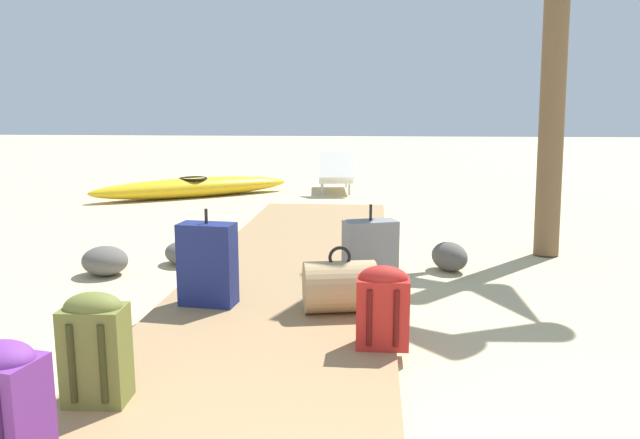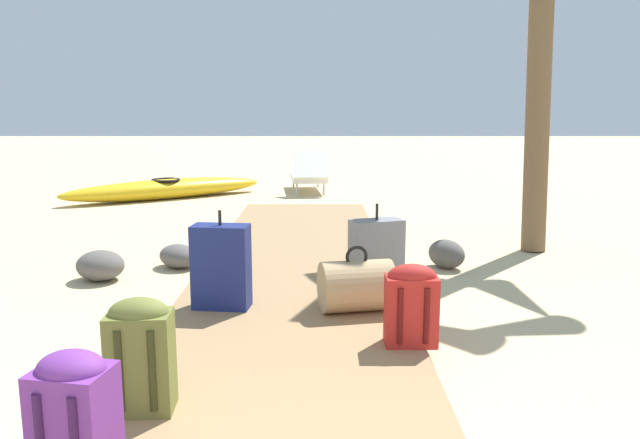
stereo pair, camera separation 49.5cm
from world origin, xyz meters
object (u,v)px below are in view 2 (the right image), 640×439
Objects in this scene: suitcase_navy at (219,267)px; backpack_purple at (72,421)px; kayak at (163,189)px; backpack_olive at (138,352)px; duffel_bag_tan at (354,286)px; suitcase_grey at (374,251)px; lounge_chair at (306,174)px; backpack_red at (409,303)px.

backpack_purple is (-0.20, -2.23, -0.01)m from suitcase_navy.
backpack_olive is at bearing -76.98° from kayak.
kayak is (-2.89, 6.16, -0.10)m from duffel_bag_tan.
backpack_purple is at bearing -95.07° from suitcase_navy.
kayak is (-3.10, 5.39, -0.18)m from suitcase_grey.
backpack_purple is 0.35× the size of lounge_chair.
duffel_bag_tan is (1.12, 1.50, -0.11)m from backpack_olive.
kayak is at bearing 115.11° from backpack_red.
suitcase_navy reaches higher than suitcase_grey.
duffel_bag_tan is 1.12× the size of backpack_red.
suitcase_grey reaches higher than backpack_red.
suitcase_navy is at bearing -149.89° from suitcase_grey.
suitcase_grey is 0.21× the size of kayak.
lounge_chair is 0.49× the size of kayak.
lounge_chair is (0.51, 6.93, -0.06)m from suitcase_navy.
backpack_red is at bearing 30.76° from backpack_olive.
backpack_purple is 9.18m from lounge_chair.
lounge_chair reaches higher than backpack_olive.
backpack_purple reaches higher than duffel_bag_tan.
suitcase_grey is 1.42m from backpack_red.
backpack_olive is at bearing 84.89° from backpack_purple.
backpack_olive is at bearing -94.37° from lounge_chair.
backpack_olive is 1.10× the size of backpack_red.
backpack_red is at bearing -64.89° from kayak.
suitcase_navy is 1.48m from backpack_red.
suitcase_grey is 1.30× the size of backpack_red.
suitcase_navy reaches higher than kayak.
duffel_bag_tan is (0.98, -0.08, -0.12)m from suitcase_navy.
backpack_olive is at bearing -149.24° from backpack_red.
duffel_bag_tan is 0.72m from backpack_red.
backpack_olive is 0.35× the size of lounge_chair.
backpack_purple is 0.99× the size of duffel_bag_tan.
backpack_purple is at bearing -95.11° from backpack_olive.
backpack_purple is 2.11m from backpack_red.
suitcase_grey reaches higher than kayak.
lounge_chair reaches higher than backpack_purple.
lounge_chair is at bearing 85.58° from backpack_purple.
suitcase_navy is 1.38m from suitcase_grey.
suitcase_grey is at bearing 30.11° from suitcase_navy.
suitcase_grey is at bearing -60.05° from kayak.
kayak is (-3.19, 6.81, -0.18)m from backpack_red.
lounge_chair reaches higher than backpack_red.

